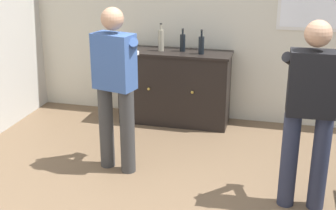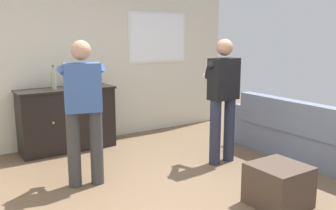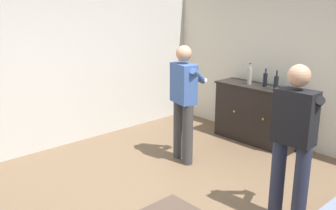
{
  "view_description": "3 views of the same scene",
  "coord_description": "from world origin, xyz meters",
  "px_view_note": "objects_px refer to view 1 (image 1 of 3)",
  "views": [
    {
      "loc": [
        0.73,
        -3.27,
        2.29
      ],
      "look_at": [
        -0.18,
        0.3,
        0.97
      ],
      "focal_mm": 50.0,
      "sensor_mm": 36.0,
      "label": 1
    },
    {
      "loc": [
        -2.35,
        -3.11,
        1.77
      ],
      "look_at": [
        -0.18,
        0.18,
        1.0
      ],
      "focal_mm": 40.0,
      "sensor_mm": 36.0,
      "label": 2
    },
    {
      "loc": [
        2.72,
        -2.71,
        2.27
      ],
      "look_at": [
        -0.36,
        0.12,
        1.09
      ],
      "focal_mm": 40.0,
      "sensor_mm": 36.0,
      "label": 3
    }
  ],
  "objects_px": {
    "bottle_liquor_amber": "(201,45)",
    "bottle_spirits_clear": "(183,42)",
    "sideboard_cabinet": "(175,87)",
    "person_standing_right": "(310,108)",
    "bottle_wine_green": "(161,40)",
    "person_standing_left": "(116,83)"
  },
  "relations": [
    {
      "from": "bottle_wine_green",
      "to": "bottle_liquor_amber",
      "type": "xyz_separation_m",
      "value": [
        0.52,
        -0.05,
        -0.03
      ]
    },
    {
      "from": "bottle_spirits_clear",
      "to": "person_standing_right",
      "type": "height_order",
      "value": "person_standing_right"
    },
    {
      "from": "bottle_wine_green",
      "to": "bottle_spirits_clear",
      "type": "distance_m",
      "value": 0.27
    },
    {
      "from": "bottle_liquor_amber",
      "to": "bottle_spirits_clear",
      "type": "distance_m",
      "value": 0.27
    },
    {
      "from": "bottle_liquor_amber",
      "to": "person_standing_left",
      "type": "distance_m",
      "value": 1.49
    },
    {
      "from": "bottle_wine_green",
      "to": "bottle_spirits_clear",
      "type": "xyz_separation_m",
      "value": [
        0.27,
        0.05,
        -0.03
      ]
    },
    {
      "from": "person_standing_left",
      "to": "bottle_liquor_amber",
      "type": "bearing_deg",
      "value": 65.78
    },
    {
      "from": "bottle_liquor_amber",
      "to": "bottle_spirits_clear",
      "type": "height_order",
      "value": "bottle_liquor_amber"
    },
    {
      "from": "sideboard_cabinet",
      "to": "bottle_spirits_clear",
      "type": "relative_size",
      "value": 4.98
    },
    {
      "from": "bottle_wine_green",
      "to": "person_standing_right",
      "type": "xyz_separation_m",
      "value": [
        1.75,
        -1.68,
        -0.15
      ]
    },
    {
      "from": "bottle_liquor_amber",
      "to": "person_standing_right",
      "type": "bearing_deg",
      "value": -53.04
    },
    {
      "from": "bottle_wine_green",
      "to": "bottle_liquor_amber",
      "type": "distance_m",
      "value": 0.52
    },
    {
      "from": "bottle_wine_green",
      "to": "person_standing_right",
      "type": "relative_size",
      "value": 0.21
    },
    {
      "from": "bottle_liquor_amber",
      "to": "person_standing_right",
      "type": "xyz_separation_m",
      "value": [
        1.23,
        -1.64,
        -0.12
      ]
    },
    {
      "from": "bottle_wine_green",
      "to": "person_standing_left",
      "type": "distance_m",
      "value": 1.41
    },
    {
      "from": "sideboard_cabinet",
      "to": "bottle_liquor_amber",
      "type": "bearing_deg",
      "value": -9.28
    },
    {
      "from": "sideboard_cabinet",
      "to": "bottle_spirits_clear",
      "type": "bearing_deg",
      "value": 20.5
    },
    {
      "from": "bottle_liquor_amber",
      "to": "bottle_wine_green",
      "type": "bearing_deg",
      "value": 174.94
    },
    {
      "from": "sideboard_cabinet",
      "to": "person_standing_right",
      "type": "xyz_separation_m",
      "value": [
        1.58,
        -1.7,
        0.46
      ]
    },
    {
      "from": "bottle_wine_green",
      "to": "person_standing_right",
      "type": "bearing_deg",
      "value": -43.87
    },
    {
      "from": "sideboard_cabinet",
      "to": "person_standing_left",
      "type": "relative_size",
      "value": 0.85
    },
    {
      "from": "bottle_spirits_clear",
      "to": "bottle_wine_green",
      "type": "bearing_deg",
      "value": -170.39
    }
  ]
}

